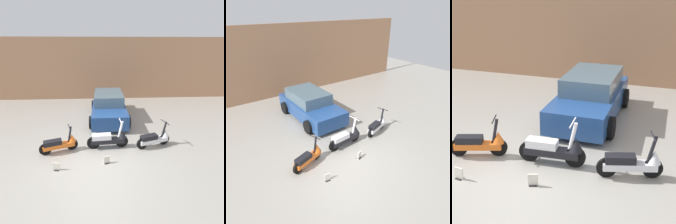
# 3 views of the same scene
# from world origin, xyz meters

# --- Properties ---
(ground_plane) EXTENTS (28.00, 28.00, 0.00)m
(ground_plane) POSITION_xyz_m (0.00, 0.00, 0.00)
(ground_plane) COLOR #9E998E
(wall_back) EXTENTS (19.60, 0.12, 4.07)m
(wall_back) POSITION_xyz_m (0.00, 7.35, 2.04)
(wall_back) COLOR tan
(wall_back) RESTS_ON ground_plane
(scooter_front_left) EXTENTS (1.29, 0.65, 0.93)m
(scooter_front_left) POSITION_xyz_m (-1.25, 0.70, 0.33)
(scooter_front_left) COLOR black
(scooter_front_left) RESTS_ON ground_plane
(scooter_front_right) EXTENTS (1.52, 0.55, 1.06)m
(scooter_front_right) POSITION_xyz_m (0.50, 0.86, 0.38)
(scooter_front_right) COLOR black
(scooter_front_right) RESTS_ON ground_plane
(scooter_front_center) EXTENTS (1.34, 0.64, 0.96)m
(scooter_front_center) POSITION_xyz_m (2.20, 0.86, 0.34)
(scooter_front_center) COLOR black
(scooter_front_center) RESTS_ON ground_plane
(car_rear_left) EXTENTS (1.87, 3.85, 1.31)m
(car_rear_left) POSITION_xyz_m (0.58, 3.78, 0.63)
(car_rear_left) COLOR navy
(car_rear_left) RESTS_ON ground_plane
(placard_near_left_scooter) EXTENTS (0.20, 0.14, 0.26)m
(placard_near_left_scooter) POSITION_xyz_m (-1.18, -0.32, 0.11)
(placard_near_left_scooter) COLOR black
(placard_near_left_scooter) RESTS_ON ground_plane
(placard_near_right_scooter) EXTENTS (0.20, 0.16, 0.26)m
(placard_near_right_scooter) POSITION_xyz_m (0.36, -0.07, 0.11)
(placard_near_right_scooter) COLOR black
(placard_near_right_scooter) RESTS_ON ground_plane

